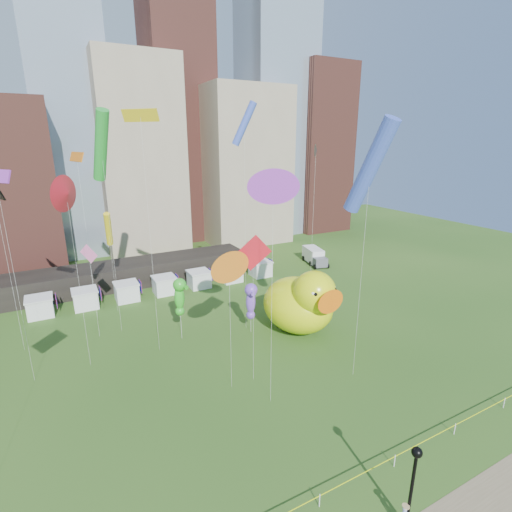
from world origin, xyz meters
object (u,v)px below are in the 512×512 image
seahorse_green (179,294)px  big_duck (301,302)px  seahorse_purple (251,298)px  lamppost (413,479)px  box_truck (314,256)px  small_duck (293,288)px

seahorse_green → big_duck: bearing=-45.6°
big_duck → seahorse_purple: (-4.87, 2.33, 0.54)m
lamppost → box_truck: 46.69m
small_duck → seahorse_green: seahorse_green is taller
lamppost → box_truck: size_ratio=0.84×
big_duck → small_duck: 9.34m
box_truck → seahorse_purple: bearing=-128.1°
box_truck → small_duck: bearing=-123.4°
big_duck → lamppost: bearing=-113.2°
lamppost → big_duck: bearing=70.2°
small_duck → box_truck: bearing=35.2°
seahorse_green → lamppost: bearing=-105.2°
seahorse_green → lamppost: size_ratio=1.26×
seahorse_green → box_truck: bearing=2.6°
lamppost → box_truck: bearing=59.6°
small_duck → seahorse_green: 17.07m
seahorse_green → box_truck: 31.63m
seahorse_purple → small_duck: bearing=46.0°
big_duck → lamppost: (-7.68, -21.28, -0.17)m
seahorse_green → seahorse_purple: bearing=-42.1°
big_duck → seahorse_green: size_ratio=1.47×
lamppost → box_truck: (23.59, 40.25, -1.98)m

